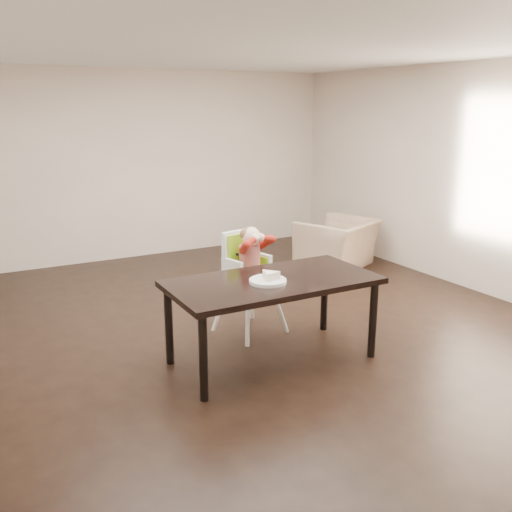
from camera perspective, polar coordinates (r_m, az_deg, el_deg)
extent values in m
plane|color=black|center=(5.71, 0.14, -7.76)|extent=(7.00, 7.00, 0.00)
cube|color=beige|center=(8.55, -11.42, 8.89)|extent=(6.00, 0.02, 2.70)
cube|color=beige|center=(7.27, 21.50, 7.15)|extent=(0.02, 7.00, 2.70)
cube|color=white|center=(5.29, 0.15, 20.32)|extent=(6.00, 7.00, 0.02)
cube|color=black|center=(4.90, 1.68, -2.62)|extent=(1.80, 0.90, 0.05)
cylinder|color=black|center=(4.38, -5.28, -10.13)|extent=(0.07, 0.07, 0.70)
cylinder|color=black|center=(5.20, 11.62, -6.28)|extent=(0.07, 0.07, 0.70)
cylinder|color=black|center=(5.02, -8.71, -6.92)|extent=(0.07, 0.07, 0.70)
cylinder|color=black|center=(5.74, 6.86, -4.01)|extent=(0.07, 0.07, 0.70)
cylinder|color=white|center=(5.40, -0.83, -5.90)|extent=(0.05, 0.05, 0.57)
cylinder|color=white|center=(5.65, 2.29, -4.93)|extent=(0.05, 0.05, 0.57)
cylinder|color=white|center=(5.69, -3.51, -4.81)|extent=(0.05, 0.05, 0.57)
cylinder|color=white|center=(5.94, -0.43, -3.94)|extent=(0.05, 0.05, 0.57)
cube|color=white|center=(5.58, -0.63, -2.13)|extent=(0.48, 0.45, 0.05)
cube|color=#93D41B|center=(5.57, -0.63, -1.78)|extent=(0.38, 0.37, 0.03)
cube|color=white|center=(5.63, -1.69, 0.49)|extent=(0.41, 0.14, 0.43)
cube|color=#93D41B|center=(5.61, -1.48, 0.33)|extent=(0.34, 0.10, 0.38)
cube|color=black|center=(5.51, -1.50, 0.07)|extent=(0.07, 0.18, 0.02)
cube|color=black|center=(5.59, -0.47, 0.30)|extent=(0.07, 0.18, 0.02)
cylinder|color=red|center=(5.52, -0.64, -0.27)|extent=(0.28, 0.28, 0.27)
sphere|color=beige|center=(5.46, -0.50, 1.95)|extent=(0.22, 0.22, 0.18)
ellipsoid|color=brown|center=(5.47, -0.68, 2.20)|extent=(0.22, 0.21, 0.14)
sphere|color=beige|center=(5.36, -0.11, 1.77)|extent=(0.10, 0.10, 0.08)
sphere|color=beige|center=(5.41, 0.45, 1.88)|extent=(0.10, 0.10, 0.08)
cylinder|color=white|center=(4.80, 1.19, -2.55)|extent=(0.38, 0.38, 0.02)
torus|color=white|center=(4.79, 1.19, -2.40)|extent=(0.38, 0.38, 0.02)
imported|color=tan|center=(7.99, 8.18, 2.03)|extent=(1.19, 1.01, 0.89)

